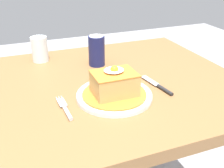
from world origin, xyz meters
name	(u,v)px	position (x,y,z in m)	size (l,w,h in m)	color
dining_table	(87,114)	(0.00, 0.00, 0.61)	(1.13, 0.81, 0.73)	olive
main_plate	(114,95)	(0.06, -0.12, 0.74)	(0.24, 0.24, 0.02)	white
sandwich_meal	(114,85)	(0.06, -0.12, 0.78)	(0.21, 0.21, 0.10)	orange
fork	(66,109)	(-0.11, -0.14, 0.74)	(0.02, 0.14, 0.01)	silver
knife	(161,87)	(0.23, -0.12, 0.74)	(0.04, 0.17, 0.01)	#262628
soda_can	(97,51)	(0.10, 0.16, 0.79)	(0.07, 0.07, 0.12)	#191E51
drinking_glass	(40,51)	(-0.11, 0.30, 0.78)	(0.07, 0.07, 0.10)	silver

